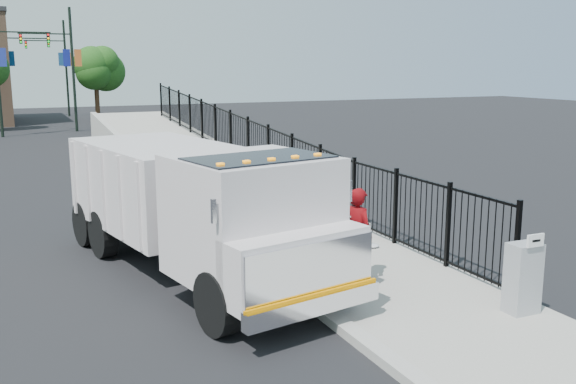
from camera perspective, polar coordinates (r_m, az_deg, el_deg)
name	(u,v)px	position (r m, az deg, el deg)	size (l,w,h in m)	color
ground	(297,295)	(12.57, 0.80, -9.18)	(120.00, 120.00, 0.00)	black
sidewalk	(443,313)	(11.91, 13.58, -10.40)	(3.55, 12.00, 0.12)	#9E998E
curb	(348,330)	(10.90, 5.36, -12.11)	(0.30, 12.00, 0.16)	#ADAAA3
ramp	(185,168)	(27.95, -9.19, 2.10)	(3.95, 24.00, 1.70)	#9E998E
iron_fence	(248,158)	(24.47, -3.56, 3.06)	(0.10, 28.00, 1.80)	black
truck	(197,202)	(13.38, -8.08, -0.88)	(4.21, 8.67, 2.85)	black
worker	(358,235)	(12.85, 6.24, -3.79)	(0.69, 0.45, 1.90)	#6B070A
utility_cabinet	(523,278)	(11.96, 20.14, -7.20)	(0.55, 0.40, 1.25)	gray
arrow_sign	(535,240)	(11.61, 21.14, -4.04)	(0.35, 0.04, 0.22)	white
debris	(372,245)	(15.44, 7.46, -4.72)	(0.35, 0.35, 0.09)	silver
light_pole_0	(2,65)	(43.03, -24.07, 10.30)	(3.77, 0.22, 8.00)	black
light_pole_1	(68,65)	(44.90, -18.98, 10.66)	(3.78, 0.22, 8.00)	black
light_pole_2	(11,65)	(53.13, -23.39, 10.36)	(3.77, 0.22, 8.00)	black
light_pole_3	(62,64)	(58.31, -19.43, 10.64)	(3.77, 0.22, 8.00)	black
tree_1	(95,70)	(52.17, -16.75, 10.35)	(2.82, 2.82, 5.41)	#382314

